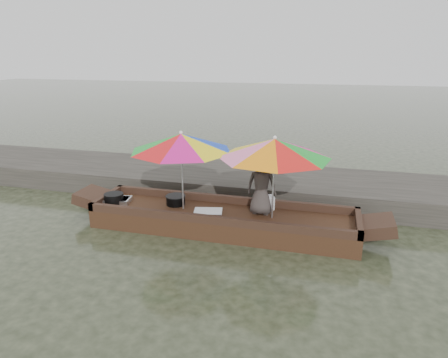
% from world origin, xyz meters
% --- Properties ---
extents(water, '(80.00, 80.00, 0.00)m').
position_xyz_m(water, '(0.00, 0.00, 0.00)').
color(water, black).
rests_on(water, ground).
extents(dock, '(22.00, 2.20, 0.50)m').
position_xyz_m(dock, '(0.00, 2.20, 0.25)').
color(dock, '#2D2B26').
rests_on(dock, ground).
extents(boat_hull, '(5.09, 1.20, 0.35)m').
position_xyz_m(boat_hull, '(0.00, 0.00, 0.17)').
color(boat_hull, black).
rests_on(boat_hull, water).
extents(cooking_pot, '(0.39, 0.39, 0.21)m').
position_xyz_m(cooking_pot, '(-2.28, -0.09, 0.45)').
color(cooking_pot, black).
rests_on(cooking_pot, boat_hull).
extents(tray_crayfish, '(0.59, 0.46, 0.09)m').
position_xyz_m(tray_crayfish, '(-2.24, -0.02, 0.39)').
color(tray_crayfish, silver).
rests_on(tray_crayfish, boat_hull).
extents(tray_scallop, '(0.60, 0.48, 0.06)m').
position_xyz_m(tray_scallop, '(-0.26, -0.12, 0.38)').
color(tray_scallop, silver).
rests_on(tray_scallop, boat_hull).
extents(charcoal_grill, '(0.38, 0.38, 0.18)m').
position_xyz_m(charcoal_grill, '(-1.03, 0.17, 0.44)').
color(charcoal_grill, black).
rests_on(charcoal_grill, boat_hull).
extents(supply_bag, '(0.34, 0.31, 0.26)m').
position_xyz_m(supply_bag, '(0.78, 0.43, 0.48)').
color(supply_bag, silver).
rests_on(supply_bag, boat_hull).
extents(vendor, '(0.58, 0.39, 1.14)m').
position_xyz_m(vendor, '(0.72, 0.16, 0.92)').
color(vendor, '#413A36').
rests_on(vendor, boat_hull).
extents(umbrella_bow, '(1.99, 1.99, 1.55)m').
position_xyz_m(umbrella_bow, '(-0.81, 0.00, 1.12)').
color(umbrella_bow, '#0C38D8').
rests_on(umbrella_bow, boat_hull).
extents(umbrella_stern, '(2.40, 2.40, 1.55)m').
position_xyz_m(umbrella_stern, '(0.95, 0.00, 1.12)').
color(umbrella_stern, '#E5147A').
rests_on(umbrella_stern, boat_hull).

